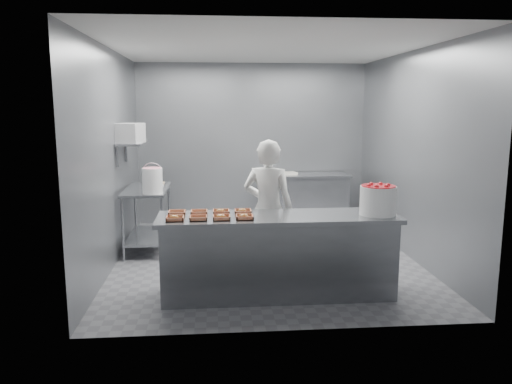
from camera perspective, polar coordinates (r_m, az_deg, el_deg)
floor at (r=6.92m, az=1.03°, el=-7.57°), size 4.50×4.50×0.00m
ceiling at (r=6.64m, az=1.11°, el=16.16°), size 4.50×4.50×0.00m
wall_back at (r=8.87m, az=-0.45°, el=5.50°), size 4.00×0.04×2.80m
wall_left at (r=6.73m, az=-16.17°, el=3.75°), size 0.04×4.50×2.80m
wall_right at (r=7.13m, az=17.32°, el=4.01°), size 0.04×4.50×2.80m
service_counter at (r=5.50m, az=2.51°, el=-7.23°), size 2.60×0.70×0.90m
prep_table at (r=7.38m, az=-12.31°, el=-1.93°), size 0.60×1.20×0.90m
back_counter at (r=8.76m, az=5.61°, el=-0.84°), size 1.50×0.60×0.90m
wall_shelf at (r=7.27m, az=-13.92°, el=5.46°), size 0.35×0.90×0.03m
tray_0 at (r=5.22m, az=-9.27°, el=-2.95°), size 0.19×0.18×0.06m
tray_1 at (r=5.21m, az=-6.60°, el=-2.95°), size 0.19×0.18×0.04m
tray_2 at (r=5.21m, az=-3.98°, el=-2.88°), size 0.19×0.18×0.06m
tray_3 at (r=5.21m, az=-1.34°, el=-2.84°), size 0.19×0.18×0.06m
tray_4 at (r=5.49m, az=-9.02°, el=-2.35°), size 0.19×0.18×0.04m
tray_5 at (r=5.47m, az=-6.52°, el=-2.32°), size 0.19×0.18×0.04m
tray_6 at (r=5.47m, az=-4.03°, el=-2.26°), size 0.19×0.18×0.06m
tray_7 at (r=5.48m, az=-1.52°, el=-2.22°), size 0.19×0.18×0.06m
worker at (r=6.01m, az=1.40°, el=-1.96°), size 0.71×0.59×1.68m
strawberry_tub at (r=5.55m, az=13.77°, el=-0.80°), size 0.39×0.39×0.32m
glaze_bucket at (r=6.85m, az=-11.76°, el=1.35°), size 0.29×0.27×0.42m
bucket_lid at (r=7.47m, az=-11.60°, el=0.72°), size 0.33×0.33×0.02m
rag at (r=7.74m, az=-10.96°, el=1.04°), size 0.14×0.12×0.02m
appliance at (r=7.07m, az=-14.22°, el=6.54°), size 0.39×0.42×0.27m
paper_stack at (r=8.64m, az=3.62°, el=2.15°), size 0.34×0.28×0.04m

